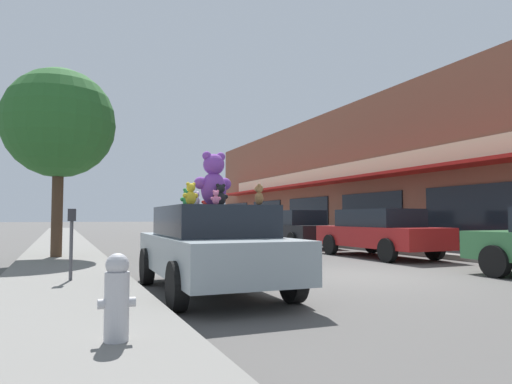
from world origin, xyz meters
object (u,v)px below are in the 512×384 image
at_px(teddy_bear_pink, 216,198).
at_px(parked_car_far_right, 296,228).
at_px(teddy_bear_brown, 259,195).
at_px(fire_hydrant, 117,297).
at_px(teddy_bear_black, 221,195).
at_px(teddy_bear_red, 206,201).
at_px(teddy_bear_white, 196,199).
at_px(parked_car_far_center, 379,232).
at_px(teddy_bear_green, 187,198).
at_px(teddy_bear_giant, 214,180).
at_px(street_tree, 59,124).
at_px(plush_art_car, 211,246).
at_px(parking_meter, 71,235).
at_px(teddy_bear_yellow, 191,194).
at_px(teddy_bear_teal, 192,200).

bearing_deg(teddy_bear_pink, parked_car_far_right, -107.17).
xyz_separation_m(teddy_bear_brown, fire_hydrant, (-2.33, -2.10, -1.07)).
bearing_deg(teddy_bear_black, teddy_bear_red, -96.54).
bearing_deg(teddy_bear_white, parked_car_far_center, 175.84).
relative_size(teddy_bear_green, parked_car_far_right, 0.08).
bearing_deg(teddy_bear_giant, street_tree, -76.53).
relative_size(plush_art_car, teddy_bear_red, 17.67).
relative_size(parked_car_far_center, parking_meter, 3.76).
distance_m(teddy_bear_white, fire_hydrant, 3.79).
height_order(teddy_bear_giant, parked_car_far_right, teddy_bear_giant).
height_order(plush_art_car, teddy_bear_green, teddy_bear_green).
bearing_deg(parked_car_far_center, parked_car_far_right, 90.00).
bearing_deg(teddy_bear_red, teddy_bear_green, 20.68).
distance_m(teddy_bear_black, teddy_bear_red, 1.30).
relative_size(parked_car_far_right, street_tree, 0.85).
xyz_separation_m(teddy_bear_white, teddy_bear_yellow, (-0.26, -0.58, 0.05)).
bearing_deg(teddy_bear_red, teddy_bear_yellow, 105.99).
height_order(teddy_bear_brown, teddy_bear_black, teddy_bear_black).
distance_m(teddy_bear_black, teddy_bear_white, 0.56).
bearing_deg(teddy_bear_green, fire_hydrant, 74.96).
bearing_deg(teddy_bear_pink, teddy_bear_brown, -172.70).
xyz_separation_m(teddy_bear_black, parked_car_far_center, (7.00, 4.82, -0.82)).
bearing_deg(teddy_bear_green, plush_art_car, 105.74).
bearing_deg(teddy_bear_pink, parked_car_far_center, -127.12).
bearing_deg(teddy_bear_teal, parked_car_far_center, 149.99).
bearing_deg(parked_car_far_center, street_tree, 166.83).
relative_size(teddy_bear_yellow, parked_car_far_center, 0.08).
xyz_separation_m(plush_art_car, teddy_bear_brown, (0.44, -1.03, 0.84)).
height_order(teddy_bear_teal, street_tree, street_tree).
height_order(teddy_bear_pink, parked_car_far_right, teddy_bear_pink).
distance_m(teddy_bear_brown, teddy_bear_black, 0.77).
relative_size(parked_car_far_right, parking_meter, 3.61).
distance_m(teddy_bear_pink, teddy_bear_yellow, 0.53).
relative_size(plush_art_car, teddy_bear_pink, 19.74).
distance_m(teddy_bear_red, teddy_bear_green, 0.35).
xyz_separation_m(teddy_bear_black, street_tree, (-2.50, 7.05, 2.32)).
height_order(teddy_bear_brown, parking_meter, teddy_bear_brown).
xyz_separation_m(teddy_bear_white, parking_meter, (-1.95, 1.20, -0.62)).
height_order(plush_art_car, teddy_bear_brown, teddy_bear_brown).
xyz_separation_m(plush_art_car, fire_hydrant, (-1.89, -3.13, -0.23)).
bearing_deg(teddy_bear_brown, street_tree, -134.15).
bearing_deg(teddy_bear_teal, teddy_bear_white, 26.43).
bearing_deg(teddy_bear_green, parking_meter, 0.07).
height_order(teddy_bear_giant, teddy_bear_pink, teddy_bear_giant).
bearing_deg(plush_art_car, teddy_bear_white, 155.13).
distance_m(teddy_bear_red, fire_hydrant, 4.67).
distance_m(teddy_bear_teal, street_tree, 6.93).
xyz_separation_m(teddy_bear_giant, teddy_bear_yellow, (-0.49, -0.37, -0.27)).
distance_m(teddy_bear_pink, street_tree, 8.27).
distance_m(teddy_bear_white, teddy_bear_red, 0.91).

